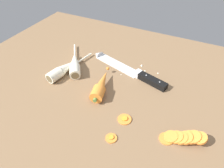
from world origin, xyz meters
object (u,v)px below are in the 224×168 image
object	(u,v)px
chefs_knife	(126,68)
carrot_slice_stray_near	(111,138)
whole_carrot	(101,85)
parsnip_front	(64,69)
carrot_slice_stack	(183,138)
parsnip_mid_left	(75,64)
carrot_slice_stray_mid	(125,119)

from	to	relation	value
chefs_knife	carrot_slice_stray_near	size ratio (longest dim) A/B	10.80
carrot_slice_stray_near	whole_carrot	bearing A→B (deg)	126.53
parsnip_front	carrot_slice_stray_near	world-z (taller)	parsnip_front
chefs_knife	carrot_slice_stack	size ratio (longest dim) A/B	2.88
chefs_knife	parsnip_mid_left	world-z (taller)	parsnip_mid_left
carrot_slice_stack	carrot_slice_stray_near	bearing A→B (deg)	-155.24
chefs_knife	parsnip_front	size ratio (longest dim) A/B	1.53
carrot_slice_stack	carrot_slice_stray_mid	world-z (taller)	carrot_slice_stack
chefs_knife	parsnip_front	distance (cm)	23.33
whole_carrot	parsnip_front	world-z (taller)	whole_carrot
carrot_slice_stack	parsnip_mid_left	bearing A→B (deg)	161.55
whole_carrot	parsnip_front	bearing A→B (deg)	172.80
carrot_slice_stray_near	carrot_slice_stray_mid	size ratio (longest dim) A/B	0.77
chefs_knife	parsnip_mid_left	xyz separation A→B (cm)	(-18.17, -7.68, 1.33)
whole_carrot	chefs_knife	bearing A→B (deg)	78.74
parsnip_mid_left	carrot_slice_stray_near	world-z (taller)	parsnip_mid_left
chefs_knife	carrot_slice_stray_mid	size ratio (longest dim) A/B	8.33
parsnip_front	carrot_slice_stray_near	distance (cm)	33.92
parsnip_mid_left	carrot_slice_stack	xyz separation A→B (cm)	(44.48, -14.84, -0.78)
carrot_slice_stack	carrot_slice_stray_mid	distance (cm)	16.76
parsnip_mid_left	carrot_slice_stack	world-z (taller)	parsnip_mid_left
whole_carrot	parsnip_mid_left	world-z (taller)	whole_carrot
parsnip_mid_left	carrot_slice_stack	distance (cm)	46.89
parsnip_front	parsnip_mid_left	xyz separation A→B (cm)	(1.52, 4.75, -0.00)
carrot_slice_stray_mid	parsnip_front	bearing A→B (deg)	160.26
chefs_knife	parsnip_mid_left	size ratio (longest dim) A/B	1.66
parsnip_front	carrot_slice_stray_mid	xyz separation A→B (cm)	(29.27, -10.50, -1.62)
parsnip_front	carrot_slice_stack	size ratio (longest dim) A/B	1.89
chefs_knife	whole_carrot	distance (cm)	14.91
parsnip_mid_left	chefs_knife	bearing A→B (deg)	22.92
whole_carrot	carrot_slice_stray_near	distance (cm)	19.97
whole_carrot	carrot_slice_stack	bearing A→B (deg)	-15.27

